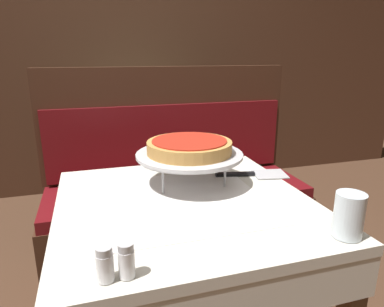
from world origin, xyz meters
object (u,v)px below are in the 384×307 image
at_px(pizza_server, 255,174).
at_px(pepper_shaker, 126,260).
at_px(dining_table_rear, 145,125).
at_px(dining_table_front, 185,229).
at_px(booth_bench, 177,211).
at_px(deep_dish_pizza, 189,146).
at_px(napkin_holder, 186,154).
at_px(water_glass_near, 349,215).
at_px(condiment_caddy, 156,108).
at_px(salt_shaker, 105,264).
at_px(pizza_pan_stand, 189,156).

distance_m(pizza_server, pepper_shaker, 0.70).
xyz_separation_m(dining_table_rear, pizza_server, (0.17, -1.49, 0.10)).
height_order(dining_table_front, booth_bench, booth_bench).
relative_size(deep_dish_pizza, napkin_holder, 2.85).
bearing_deg(dining_table_rear, water_glass_near, -84.57).
bearing_deg(condiment_caddy, salt_shaker, -103.89).
bearing_deg(water_glass_near, deep_dish_pizza, 120.91).
height_order(water_glass_near, salt_shaker, water_glass_near).
height_order(water_glass_near, napkin_holder, water_glass_near).
height_order(booth_bench, water_glass_near, booth_bench).
bearing_deg(dining_table_rear, pepper_shaker, -100.10).
bearing_deg(napkin_holder, salt_shaker, -118.00).
bearing_deg(pizza_pan_stand, pepper_shaker, -120.10).
distance_m(dining_table_rear, napkin_holder, 1.30).
height_order(pizza_pan_stand, condiment_caddy, condiment_caddy).
relative_size(pizza_pan_stand, condiment_caddy, 2.15).
bearing_deg(salt_shaker, booth_bench, 69.23).
relative_size(booth_bench, napkin_holder, 14.08).
xyz_separation_m(dining_table_rear, salt_shaker, (-0.39, -1.96, 0.13)).
bearing_deg(dining_table_front, deep_dish_pizza, 68.22).
bearing_deg(dining_table_front, pizza_server, 24.49).
xyz_separation_m(deep_dish_pizza, pizza_server, (0.26, 0.01, -0.13)).
xyz_separation_m(water_glass_near, condiment_caddy, (-0.11, 1.88, -0.01)).
bearing_deg(deep_dish_pizza, pepper_shaker, -120.10).
bearing_deg(dining_table_front, booth_bench, 78.03).
bearing_deg(water_glass_near, napkin_holder, 108.73).
height_order(pizza_server, pepper_shaker, pepper_shaker).
bearing_deg(pepper_shaker, water_glass_near, 0.56).
distance_m(dining_table_rear, pepper_shaker, 2.00).
height_order(booth_bench, salt_shaker, booth_bench).
height_order(dining_table_front, pizza_pan_stand, pizza_pan_stand).
bearing_deg(pizza_pan_stand, dining_table_front, -111.78).
height_order(dining_table_front, dining_table_rear, dining_table_rear).
relative_size(dining_table_front, pizza_pan_stand, 2.11).
height_order(pizza_pan_stand, pepper_shaker, pizza_pan_stand).
distance_m(dining_table_rear, pizza_pan_stand, 1.52).
bearing_deg(booth_bench, dining_table_rear, 92.00).
bearing_deg(dining_table_front, condiment_caddy, 82.29).
bearing_deg(pizza_pan_stand, water_glass_near, -59.09).
xyz_separation_m(deep_dish_pizza, condiment_caddy, (0.16, 1.42, -0.09)).
distance_m(salt_shaker, napkin_holder, 0.75).
relative_size(water_glass_near, pepper_shaker, 1.51).
bearing_deg(deep_dish_pizza, dining_table_front, -111.78).
relative_size(pizza_pan_stand, salt_shaker, 4.91).
bearing_deg(pepper_shaker, pizza_pan_stand, 59.90).
relative_size(pizza_server, condiment_caddy, 1.60).
height_order(dining_table_rear, deep_dish_pizza, deep_dish_pizza).
distance_m(napkin_holder, condiment_caddy, 1.22).
relative_size(pepper_shaker, condiment_caddy, 0.44).
bearing_deg(water_glass_near, condiment_caddy, 93.41).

